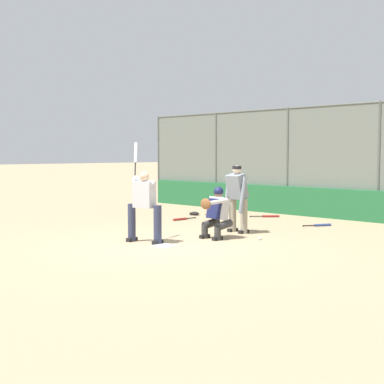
{
  "coord_description": "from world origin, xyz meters",
  "views": [
    {
      "loc": [
        -7.89,
        7.47,
        1.89
      ],
      "look_at": [
        0.19,
        -1.0,
        1.05
      ],
      "focal_mm": 50.0,
      "sensor_mm": 36.0,
      "label": 1
    }
  ],
  "objects": [
    {
      "name": "catcher_behind_plate",
      "position": [
        -0.12,
        -1.46,
        0.6
      ],
      "size": [
        0.61,
        0.73,
        1.16
      ],
      "rotation": [
        0.0,
        0.0,
        -0.05
      ],
      "color": "#333333",
      "rests_on": "ground_plane"
    },
    {
      "name": "backstop_fence",
      "position": [
        0.0,
        -6.69,
        1.75
      ],
      "size": [
        14.9,
        0.08,
        3.33
      ],
      "color": "#515651",
      "rests_on": "ground_plane"
    },
    {
      "name": "spare_bat_by_padding",
      "position": [
        2.76,
        -3.27,
        0.03
      ],
      "size": [
        0.14,
        0.83,
        0.07
      ],
      "rotation": [
        0.0,
        0.0,
        1.47
      ],
      "color": "black",
      "rests_on": "ground_plane"
    },
    {
      "name": "ground_plane",
      "position": [
        0.0,
        0.0,
        0.0
      ],
      "size": [
        160.0,
        160.0,
        0.0
      ],
      "primitive_type": "plane",
      "color": "tan"
    },
    {
      "name": "fielding_glove_on_dirt",
      "position": [
        3.33,
        -4.41,
        0.05
      ],
      "size": [
        0.31,
        0.23,
        0.11
      ],
      "color": "black",
      "rests_on": "ground_plane"
    },
    {
      "name": "home_plate_marker",
      "position": [
        0.0,
        0.0,
        0.01
      ],
      "size": [
        0.43,
        0.43,
        0.01
      ],
      "primitive_type": "cube",
      "color": "white",
      "rests_on": "ground_plane"
    },
    {
      "name": "baseball_loose",
      "position": [
        -0.96,
        -1.96,
        0.04
      ],
      "size": [
        0.07,
        0.07,
        0.07
      ],
      "primitive_type": "sphere",
      "color": "white",
      "rests_on": "ground_plane"
    },
    {
      "name": "padding_wall",
      "position": [
        0.0,
        -6.59,
        0.44
      ],
      "size": [
        14.52,
        0.18,
        0.88
      ],
      "primitive_type": "cube",
      "color": "#236638",
      "rests_on": "ground_plane"
    },
    {
      "name": "umpire_home",
      "position": [
        0.1,
        -2.47,
        0.86
      ],
      "size": [
        0.65,
        0.44,
        1.61
      ],
      "rotation": [
        0.0,
        0.0,
        -0.1
      ],
      "color": "gray",
      "rests_on": "ground_plane"
    },
    {
      "name": "batter_at_plate",
      "position": [
        0.64,
        0.0,
        0.83
      ],
      "size": [
        1.09,
        0.58,
        2.14
      ],
      "rotation": [
        0.0,
        0.0,
        0.22
      ],
      "color": "#2D334C",
      "rests_on": "ground_plane"
    },
    {
      "name": "spare_bat_third_base_side",
      "position": [
        -0.78,
        -4.85,
        0.03
      ],
      "size": [
        0.44,
        0.74,
        0.07
      ],
      "rotation": [
        0.0,
        0.0,
        4.21
      ],
      "color": "black",
      "rests_on": "ground_plane"
    },
    {
      "name": "spare_bat_near_backstop",
      "position": [
        1.36,
        -5.54,
        0.03
      ],
      "size": [
        0.64,
        0.68,
        0.07
      ],
      "rotation": [
        0.0,
        0.0,
        3.97
      ],
      "color": "black",
      "rests_on": "ground_plane"
    }
  ]
}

